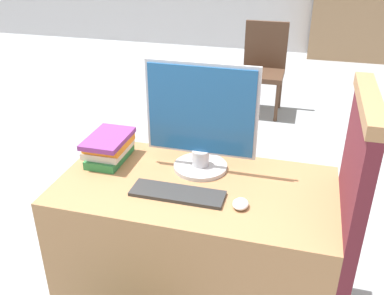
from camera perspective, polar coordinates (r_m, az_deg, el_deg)
desk at (r=2.13m, az=0.42°, el=-13.31°), size 1.24×0.66×0.74m
carrel_divider at (r=1.91m, az=19.48°, el=-10.88°), size 0.07×0.56×1.24m
monitor at (r=1.93m, az=1.21°, el=3.61°), size 0.51×0.25×0.51m
keyboard at (r=1.84m, az=-1.94°, el=-6.15°), size 0.40×0.13×0.02m
mouse at (r=1.77m, az=6.50°, el=-7.48°), size 0.07×0.08×0.03m
book_stack at (r=2.12m, az=-11.03°, el=0.02°), size 0.19×0.27×0.13m
far_chair at (r=4.57m, az=9.49°, el=10.91°), size 0.44×0.44×0.92m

